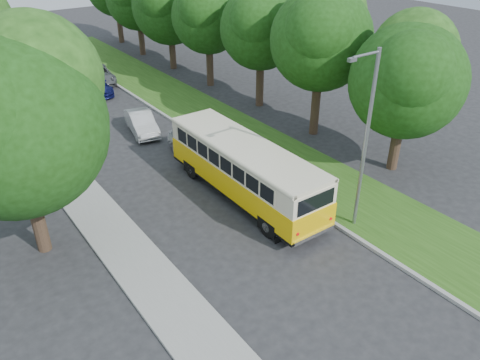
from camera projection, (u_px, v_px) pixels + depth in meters
ground at (245, 232)px, 20.73m from camera, size 120.00×120.00×0.00m
curb at (243, 165)px, 26.04m from camera, size 0.20×70.00×0.15m
grass_verge at (275, 154)px, 27.25m from camera, size 4.50×70.00×0.13m
sidewalk at (98, 216)px, 21.75m from camera, size 2.20×70.00×0.12m
treeline at (125, 20)px, 32.00m from camera, size 24.27×41.91×9.46m
lamppost_near at (365, 138)px, 18.96m from camera, size 1.71×0.16×8.00m
lamppost_far at (19, 73)px, 27.49m from camera, size 1.71×0.16×7.50m
warning_sign at (51, 132)px, 25.96m from camera, size 0.56×0.10×2.50m
vintage_bus at (244, 171)px, 22.57m from camera, size 2.63×9.95×2.95m
car_silver at (199, 145)px, 26.67m from camera, size 2.07×4.62×1.54m
car_white at (142, 123)px, 29.80m from camera, size 2.21×4.26×1.34m
car_blue at (92, 84)px, 36.37m from camera, size 2.02×4.83×1.40m
car_grey at (98, 75)px, 38.60m from camera, size 2.88×5.09×1.34m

